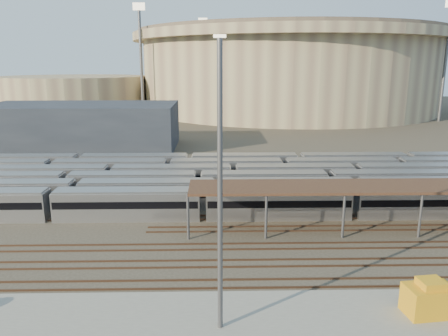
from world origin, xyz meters
TOP-DOWN VIEW (x-y plane):
  - ground at (0.00, 0.00)m, footprint 420.00×420.00m
  - apron at (-5.00, -15.00)m, footprint 50.00×9.00m
  - subway_trains at (-0.86, 18.50)m, footprint 128.88×23.90m
  - inspection_shed at (22.00, 4.00)m, footprint 60.30×6.00m
  - empty_tracks at (0.00, -5.00)m, footprint 170.00×9.62m
  - stadium at (25.00, 140.00)m, footprint 124.00×124.00m
  - secondary_arena at (-60.00, 130.00)m, footprint 56.00×56.00m
  - service_building at (-35.00, 55.00)m, footprint 42.00×20.00m
  - floodlight_0 at (-30.00, 110.00)m, footprint 4.00×1.00m
  - floodlight_2 at (70.00, 100.00)m, footprint 4.00×1.00m
  - floodlight_3 at (-10.00, 160.00)m, footprint 4.00×1.00m
  - yard_light_pole at (-4.70, -15.60)m, footprint 0.80×0.36m
  - yellow_equipment at (11.31, -14.23)m, footprint 3.89×2.70m

SIDE VIEW (x-z plane):
  - ground at x=0.00m, z-range 0.00..0.00m
  - empty_tracks at x=0.00m, z-range 0.00..0.18m
  - apron at x=-5.00m, z-range 0.00..0.20m
  - yellow_equipment at x=11.31m, z-range 0.20..2.48m
  - subway_trains at x=-0.86m, z-range 0.00..3.60m
  - inspection_shed at x=22.00m, z-range 2.33..7.63m
  - service_building at x=-35.00m, z-range 0.00..10.00m
  - secondary_arena at x=-60.00m, z-range 0.00..14.00m
  - yard_light_pole at x=-4.70m, z-range 0.28..20.81m
  - stadium at x=25.00m, z-range 0.22..32.72m
  - floodlight_0 at x=-30.00m, z-range 1.45..39.85m
  - floodlight_2 at x=70.00m, z-range 1.45..39.85m
  - floodlight_3 at x=-10.00m, z-range 1.45..39.85m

